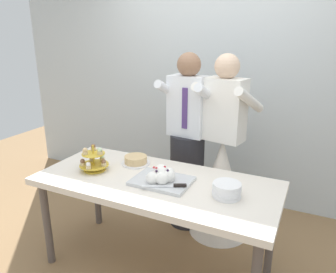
{
  "coord_description": "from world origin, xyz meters",
  "views": [
    {
      "loc": [
        1.02,
        -1.92,
        1.81
      ],
      "look_at": [
        0.03,
        0.15,
        1.07
      ],
      "focal_mm": 34.39,
      "sensor_mm": 36.0,
      "label": 1
    }
  ],
  "objects_px": {
    "round_cake": "(136,160)",
    "person_groom": "(187,152)",
    "main_cake_tray": "(162,177)",
    "person_bride": "(221,175)",
    "cupcake_stand": "(94,161)",
    "plate_stack": "(227,190)",
    "dessert_table": "(156,189)"
  },
  "relations": [
    {
      "from": "cupcake_stand",
      "to": "plate_stack",
      "type": "relative_size",
      "value": 1.18
    },
    {
      "from": "cupcake_stand",
      "to": "main_cake_tray",
      "type": "xyz_separation_m",
      "value": [
        0.59,
        0.03,
        -0.03
      ]
    },
    {
      "from": "round_cake",
      "to": "person_groom",
      "type": "height_order",
      "value": "person_groom"
    },
    {
      "from": "cupcake_stand",
      "to": "plate_stack",
      "type": "height_order",
      "value": "cupcake_stand"
    },
    {
      "from": "round_cake",
      "to": "person_groom",
      "type": "distance_m",
      "value": 0.57
    },
    {
      "from": "dessert_table",
      "to": "cupcake_stand",
      "type": "distance_m",
      "value": 0.55
    },
    {
      "from": "dessert_table",
      "to": "person_bride",
      "type": "xyz_separation_m",
      "value": [
        0.3,
        0.7,
        -0.12
      ]
    },
    {
      "from": "round_cake",
      "to": "person_bride",
      "type": "relative_size",
      "value": 0.14
    },
    {
      "from": "dessert_table",
      "to": "plate_stack",
      "type": "bearing_deg",
      "value": -2.15
    },
    {
      "from": "cupcake_stand",
      "to": "person_groom",
      "type": "bearing_deg",
      "value": 57.17
    },
    {
      "from": "main_cake_tray",
      "to": "plate_stack",
      "type": "distance_m",
      "value": 0.48
    },
    {
      "from": "main_cake_tray",
      "to": "round_cake",
      "type": "relative_size",
      "value": 1.76
    },
    {
      "from": "plate_stack",
      "to": "cupcake_stand",
      "type": "bearing_deg",
      "value": -178.52
    },
    {
      "from": "dessert_table",
      "to": "person_bride",
      "type": "bearing_deg",
      "value": 66.79
    },
    {
      "from": "main_cake_tray",
      "to": "plate_stack",
      "type": "relative_size",
      "value": 2.16
    },
    {
      "from": "round_cake",
      "to": "person_bride",
      "type": "distance_m",
      "value": 0.81
    },
    {
      "from": "plate_stack",
      "to": "round_cake",
      "type": "bearing_deg",
      "value": 164.85
    },
    {
      "from": "plate_stack",
      "to": "person_groom",
      "type": "height_order",
      "value": "person_groom"
    },
    {
      "from": "cupcake_stand",
      "to": "main_cake_tray",
      "type": "bearing_deg",
      "value": 3.15
    },
    {
      "from": "round_cake",
      "to": "person_bride",
      "type": "height_order",
      "value": "person_bride"
    },
    {
      "from": "dessert_table",
      "to": "round_cake",
      "type": "height_order",
      "value": "round_cake"
    },
    {
      "from": "dessert_table",
      "to": "person_groom",
      "type": "relative_size",
      "value": 1.08
    },
    {
      "from": "person_groom",
      "to": "cupcake_stand",
      "type": "bearing_deg",
      "value": -122.83
    },
    {
      "from": "person_bride",
      "to": "main_cake_tray",
      "type": "bearing_deg",
      "value": -108.44
    },
    {
      "from": "main_cake_tray",
      "to": "plate_stack",
      "type": "height_order",
      "value": "main_cake_tray"
    },
    {
      "from": "main_cake_tray",
      "to": "person_bride",
      "type": "bearing_deg",
      "value": 71.56
    },
    {
      "from": "plate_stack",
      "to": "round_cake",
      "type": "height_order",
      "value": "plate_stack"
    },
    {
      "from": "main_cake_tray",
      "to": "person_bride",
      "type": "relative_size",
      "value": 0.25
    },
    {
      "from": "plate_stack",
      "to": "person_groom",
      "type": "xyz_separation_m",
      "value": [
        -0.58,
        0.73,
        -0.08
      ]
    },
    {
      "from": "dessert_table",
      "to": "person_bride",
      "type": "relative_size",
      "value": 1.08
    },
    {
      "from": "cupcake_stand",
      "to": "round_cake",
      "type": "xyz_separation_m",
      "value": [
        0.23,
        0.25,
        -0.05
      ]
    },
    {
      "from": "cupcake_stand",
      "to": "main_cake_tray",
      "type": "height_order",
      "value": "cupcake_stand"
    }
  ]
}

